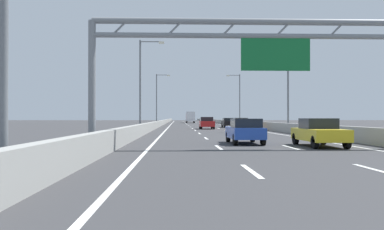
{
  "coord_description": "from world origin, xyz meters",
  "views": [
    {
      "loc": [
        -3.86,
        1.05,
        1.5
      ],
      "look_at": [
        -1.21,
        75.57,
        1.95
      ],
      "focal_mm": 38.49,
      "sensor_mm": 36.0,
      "label": 1
    }
  ],
  "objects_px": {
    "streetlamp_right_mid": "(286,80)",
    "streetlamp_right_far": "(238,96)",
    "streetlamp_left_far": "(158,96)",
    "red_car": "(207,123)",
    "sign_gantry": "(259,49)",
    "streetlamp_left_mid": "(142,80)",
    "orange_car": "(240,124)",
    "black_car": "(229,122)",
    "yellow_car": "(319,132)",
    "white_car": "(209,121)",
    "blue_car": "(245,131)",
    "box_truck": "(190,117)"
  },
  "relations": [
    {
      "from": "streetlamp_left_mid",
      "to": "yellow_car",
      "type": "xyz_separation_m",
      "value": [
        10.95,
        -21.45,
        -4.66
      ]
    },
    {
      "from": "streetlamp_right_mid",
      "to": "streetlamp_right_far",
      "type": "height_order",
      "value": "same"
    },
    {
      "from": "streetlamp_left_mid",
      "to": "box_truck",
      "type": "bearing_deg",
      "value": 84.27
    },
    {
      "from": "sign_gantry",
      "to": "black_car",
      "type": "distance_m",
      "value": 41.55
    },
    {
      "from": "streetlamp_right_mid",
      "to": "streetlamp_left_far",
      "type": "height_order",
      "value": "same"
    },
    {
      "from": "streetlamp_left_far",
      "to": "orange_car",
      "type": "height_order",
      "value": "streetlamp_left_far"
    },
    {
      "from": "blue_car",
      "to": "red_car",
      "type": "bearing_deg",
      "value": 90.06
    },
    {
      "from": "sign_gantry",
      "to": "orange_car",
      "type": "xyz_separation_m",
      "value": [
        3.6,
        29.3,
        -4.1
      ]
    },
    {
      "from": "streetlamp_right_far",
      "to": "orange_car",
      "type": "height_order",
      "value": "streetlamp_right_far"
    },
    {
      "from": "streetlamp_right_far",
      "to": "yellow_car",
      "type": "relative_size",
      "value": 2.2
    },
    {
      "from": "white_car",
      "to": "yellow_car",
      "type": "bearing_deg",
      "value": -89.91
    },
    {
      "from": "white_car",
      "to": "black_car",
      "type": "xyz_separation_m",
      "value": [
        0.42,
        -33.99,
        -0.02
      ]
    },
    {
      "from": "streetlamp_right_far",
      "to": "red_car",
      "type": "relative_size",
      "value": 2.22
    },
    {
      "from": "blue_car",
      "to": "black_car",
      "type": "height_order",
      "value": "blue_car"
    },
    {
      "from": "streetlamp_left_far",
      "to": "red_car",
      "type": "distance_m",
      "value": 23.91
    },
    {
      "from": "streetlamp_left_mid",
      "to": "streetlamp_right_mid",
      "type": "height_order",
      "value": "same"
    },
    {
      "from": "streetlamp_right_mid",
      "to": "orange_car",
      "type": "distance_m",
      "value": 9.03
    },
    {
      "from": "streetlamp_right_far",
      "to": "box_truck",
      "type": "bearing_deg",
      "value": 101.24
    },
    {
      "from": "streetlamp_right_mid",
      "to": "orange_car",
      "type": "xyz_separation_m",
      "value": [
        -3.74,
        6.77,
        -4.65
      ]
    },
    {
      "from": "yellow_car",
      "to": "white_car",
      "type": "bearing_deg",
      "value": 90.09
    },
    {
      "from": "streetlamp_right_mid",
      "to": "white_car",
      "type": "relative_size",
      "value": 2.21
    },
    {
      "from": "streetlamp_left_far",
      "to": "black_car",
      "type": "xyz_separation_m",
      "value": [
        11.25,
        -14.66,
        -4.64
      ]
    },
    {
      "from": "sign_gantry",
      "to": "black_car",
      "type": "height_order",
      "value": "sign_gantry"
    },
    {
      "from": "sign_gantry",
      "to": "streetlamp_right_far",
      "type": "relative_size",
      "value": 1.72
    },
    {
      "from": "streetlamp_left_mid",
      "to": "orange_car",
      "type": "height_order",
      "value": "streetlamp_left_mid"
    },
    {
      "from": "white_car",
      "to": "orange_car",
      "type": "distance_m",
      "value": 45.87
    },
    {
      "from": "streetlamp_left_far",
      "to": "box_truck",
      "type": "relative_size",
      "value": 1.21
    },
    {
      "from": "red_car",
      "to": "black_car",
      "type": "relative_size",
      "value": 0.99
    },
    {
      "from": "red_car",
      "to": "box_truck",
      "type": "distance_m",
      "value": 61.04
    },
    {
      "from": "white_car",
      "to": "black_car",
      "type": "distance_m",
      "value": 33.99
    },
    {
      "from": "sign_gantry",
      "to": "streetlamp_left_mid",
      "type": "relative_size",
      "value": 1.72
    },
    {
      "from": "streetlamp_right_mid",
      "to": "white_car",
      "type": "distance_m",
      "value": 53.0
    },
    {
      "from": "streetlamp_left_far",
      "to": "box_truck",
      "type": "height_order",
      "value": "streetlamp_left_far"
    },
    {
      "from": "red_car",
      "to": "orange_car",
      "type": "xyz_separation_m",
      "value": [
        3.76,
        -4.28,
        -0.05
      ]
    },
    {
      "from": "blue_car",
      "to": "black_car",
      "type": "distance_m",
      "value": 37.98
    },
    {
      "from": "red_car",
      "to": "black_car",
      "type": "bearing_deg",
      "value": 63.32
    },
    {
      "from": "black_car",
      "to": "streetlamp_right_far",
      "type": "bearing_deg",
      "value": 75.9
    },
    {
      "from": "white_car",
      "to": "red_car",
      "type": "height_order",
      "value": "red_car"
    },
    {
      "from": "box_truck",
      "to": "black_car",
      "type": "bearing_deg",
      "value": -85.7
    },
    {
      "from": "streetlamp_right_mid",
      "to": "black_car",
      "type": "distance_m",
      "value": 19.57
    },
    {
      "from": "red_car",
      "to": "black_car",
      "type": "height_order",
      "value": "red_car"
    },
    {
      "from": "yellow_car",
      "to": "box_truck",
      "type": "bearing_deg",
      "value": 92.28
    },
    {
      "from": "streetlamp_right_mid",
      "to": "box_truck",
      "type": "xyz_separation_m",
      "value": [
        -7.7,
        72.08,
        -3.7
      ]
    },
    {
      "from": "yellow_car",
      "to": "blue_car",
      "type": "relative_size",
      "value": 1.03
    },
    {
      "from": "streetlamp_right_far",
      "to": "box_truck",
      "type": "xyz_separation_m",
      "value": [
        -7.7,
        38.77,
        -3.7
      ]
    },
    {
      "from": "yellow_car",
      "to": "blue_car",
      "type": "xyz_separation_m",
      "value": [
        -3.49,
        2.31,
        0.01
      ]
    },
    {
      "from": "red_car",
      "to": "streetlamp_right_far",
      "type": "bearing_deg",
      "value": 71.38
    },
    {
      "from": "yellow_car",
      "to": "orange_car",
      "type": "height_order",
      "value": "yellow_car"
    },
    {
      "from": "streetlamp_right_mid",
      "to": "yellow_car",
      "type": "height_order",
      "value": "streetlamp_right_mid"
    },
    {
      "from": "streetlamp_right_far",
      "to": "blue_car",
      "type": "relative_size",
      "value": 2.26
    }
  ]
}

